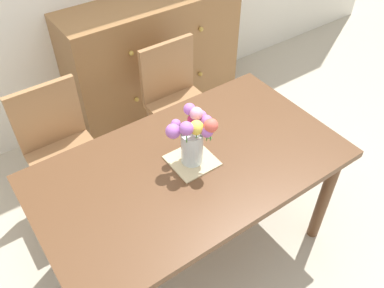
{
  "coord_description": "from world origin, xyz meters",
  "views": [
    {
      "loc": [
        -0.82,
        -1.17,
        2.25
      ],
      "look_at": [
        0.02,
        0.01,
        0.89
      ],
      "focal_mm": 37.91,
      "sensor_mm": 36.0,
      "label": 1
    }
  ],
  "objects": [
    {
      "name": "dining_table",
      "position": [
        0.0,
        0.0,
        0.67
      ],
      "size": [
        1.58,
        0.9,
        0.77
      ],
      "color": "brown",
      "rests_on": "ground_plane"
    },
    {
      "name": "placemat",
      "position": [
        0.02,
        0.01,
        0.77
      ],
      "size": [
        0.22,
        0.22,
        0.01
      ],
      "primitive_type": "cube",
      "color": "#CCB789",
      "rests_on": "dining_table"
    },
    {
      "name": "dresser",
      "position": [
        0.57,
        1.33,
        0.5
      ],
      "size": [
        1.4,
        0.47,
        1.0
      ],
      "color": "olive",
      "rests_on": "ground_plane"
    },
    {
      "name": "chair_right",
      "position": [
        0.44,
        0.79,
        0.52
      ],
      "size": [
        0.42,
        0.42,
        0.9
      ],
      "rotation": [
        0.0,
        0.0,
        3.14
      ],
      "color": "#9E7047",
      "rests_on": "ground_plane"
    },
    {
      "name": "chair_left",
      "position": [
        -0.44,
        0.79,
        0.52
      ],
      "size": [
        0.42,
        0.42,
        0.9
      ],
      "rotation": [
        0.0,
        0.0,
        3.14
      ],
      "color": "#9E7047",
      "rests_on": "ground_plane"
    },
    {
      "name": "ground_plane",
      "position": [
        0.0,
        0.0,
        0.0
      ],
      "size": [
        12.0,
        12.0,
        0.0
      ],
      "primitive_type": "plane",
      "color": "#B7AD99"
    },
    {
      "name": "flower_vase",
      "position": [
        0.02,
        0.01,
        0.95
      ],
      "size": [
        0.24,
        0.22,
        0.3
      ],
      "color": "silver",
      "rests_on": "placemat"
    }
  ]
}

